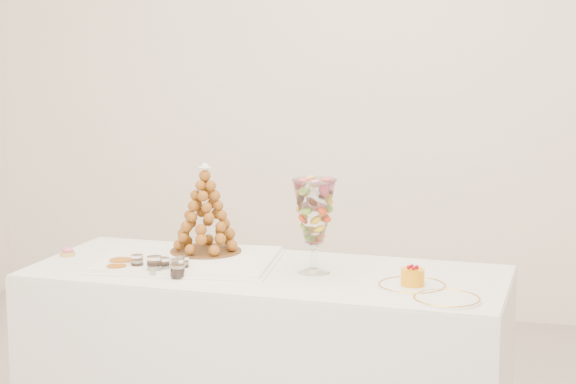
# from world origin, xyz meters

# --- Properties ---
(buffet_table) EXTENTS (1.83, 0.81, 0.68)m
(buffet_table) POSITION_xyz_m (-0.08, 0.15, 0.34)
(buffet_table) COLOR white
(buffet_table) RESTS_ON ground
(lace_tray) EXTENTS (0.70, 0.55, 0.02)m
(lace_tray) POSITION_xyz_m (-0.41, 0.19, 0.69)
(lace_tray) COLOR white
(lace_tray) RESTS_ON buffet_table
(macaron_vase) EXTENTS (0.16, 0.16, 0.35)m
(macaron_vase) POSITION_xyz_m (0.10, 0.16, 0.91)
(macaron_vase) COLOR white
(macaron_vase) RESTS_ON buffet_table
(cake_plate) EXTENTS (0.24, 0.24, 0.01)m
(cake_plate) POSITION_xyz_m (0.48, 0.03, 0.69)
(cake_plate) COLOR white
(cake_plate) RESTS_ON buffet_table
(spare_plate) EXTENTS (0.23, 0.23, 0.01)m
(spare_plate) POSITION_xyz_m (0.61, -0.11, 0.69)
(spare_plate) COLOR white
(spare_plate) RESTS_ON buffet_table
(pink_tart) EXTENTS (0.06, 0.06, 0.04)m
(pink_tart) POSITION_xyz_m (-0.91, 0.18, 0.70)
(pink_tart) COLOR tan
(pink_tart) RESTS_ON buffet_table
(verrine_a) EXTENTS (0.05, 0.05, 0.06)m
(verrine_a) POSITION_xyz_m (-0.54, 0.02, 0.71)
(verrine_a) COLOR white
(verrine_a) RESTS_ON buffet_table
(verrine_b) EXTENTS (0.05, 0.05, 0.06)m
(verrine_b) POSITION_xyz_m (-0.43, -0.01, 0.71)
(verrine_b) COLOR white
(verrine_b) RESTS_ON buffet_table
(verrine_c) EXTENTS (0.05, 0.05, 0.06)m
(verrine_c) POSITION_xyz_m (-0.37, 0.03, 0.71)
(verrine_c) COLOR white
(verrine_c) RESTS_ON buffet_table
(verrine_d) EXTENTS (0.07, 0.07, 0.07)m
(verrine_d) POSITION_xyz_m (-0.45, -0.04, 0.72)
(verrine_d) COLOR white
(verrine_d) RESTS_ON buffet_table
(verrine_e) EXTENTS (0.06, 0.06, 0.07)m
(verrine_e) POSITION_xyz_m (-0.36, -0.05, 0.72)
(verrine_e) COLOR white
(verrine_e) RESTS_ON buffet_table
(ramekin_back) EXTENTS (0.10, 0.10, 0.03)m
(ramekin_back) POSITION_xyz_m (-0.62, 0.04, 0.70)
(ramekin_back) COLOR white
(ramekin_back) RESTS_ON buffet_table
(ramekin_front) EXTENTS (0.08, 0.08, 0.03)m
(ramekin_front) POSITION_xyz_m (-0.61, -0.03, 0.69)
(ramekin_front) COLOR white
(ramekin_front) RESTS_ON buffet_table
(croquembouche) EXTENTS (0.28, 0.28, 0.35)m
(croquembouche) POSITION_xyz_m (-0.37, 0.30, 0.87)
(croquembouche) COLOR brown
(croquembouche) RESTS_ON lace_tray
(mousse_cake) EXTENTS (0.08, 0.08, 0.07)m
(mousse_cake) POSITION_xyz_m (0.48, 0.02, 0.72)
(mousse_cake) COLOR orange
(mousse_cake) RESTS_ON cake_plate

